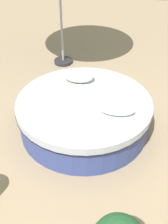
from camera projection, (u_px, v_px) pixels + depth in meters
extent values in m
plane|color=#9E8466|center=(84.00, 128.00, 5.03)|extent=(16.00, 16.00, 0.00)
cylinder|color=#38478C|center=(84.00, 118.00, 4.89)|extent=(2.19, 2.19, 0.46)
cylinder|color=black|center=(84.00, 107.00, 4.75)|extent=(2.26, 2.26, 0.02)
cylinder|color=#B2B7C6|center=(84.00, 104.00, 4.71)|extent=(2.25, 2.25, 0.13)
ellipsoid|color=white|center=(117.00, 109.00, 4.36)|extent=(0.56, 0.28, 0.14)
ellipsoid|color=beige|center=(79.00, 76.00, 5.09)|extent=(0.54, 0.34, 0.22)
cylinder|color=#262628|center=(63.00, 61.00, 6.94)|extent=(0.44, 0.44, 0.08)
cylinder|color=#99999E|center=(61.00, 10.00, 6.18)|extent=(0.05, 0.05, 2.57)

